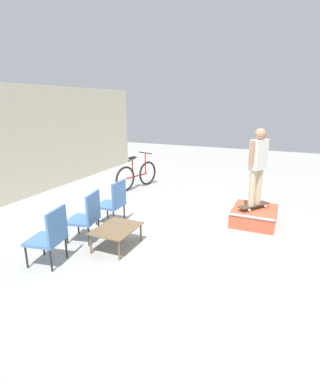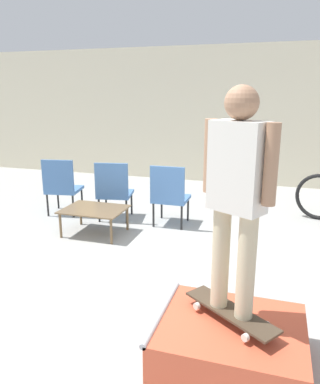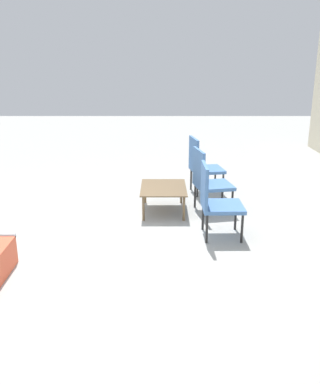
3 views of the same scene
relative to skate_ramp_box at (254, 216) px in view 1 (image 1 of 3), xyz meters
name	(u,v)px [view 1 (image 1 of 3)]	position (x,y,z in m)	size (l,w,h in m)	color
ground_plane	(190,235)	(-1.16, 1.08, -0.16)	(24.00, 24.00, 0.00)	#A8A8A3
house_wall_back	(5,146)	(-1.16, 5.97, 1.34)	(12.00, 0.06, 3.00)	beige
skate_ramp_box	(254,216)	(0.00, 0.00, 0.00)	(1.11, 0.90, 0.35)	#DB5638
skateboard_on_ramp	(254,205)	(-0.01, 0.03, 0.24)	(0.76, 0.62, 0.07)	#473828
person_skater	(258,161)	(-0.01, 0.03, 1.20)	(0.51, 0.36, 1.62)	#C6B793
coffee_table	(116,230)	(-2.21, 2.12, 0.18)	(0.88, 0.67, 0.38)	brown
patio_chair_left	(50,235)	(-3.13, 2.77, 0.35)	(0.60, 0.60, 0.96)	black
patio_chair_center	(87,215)	(-2.19, 2.77, 0.35)	(0.61, 0.61, 0.96)	black
patio_chair_right	(114,201)	(-1.27, 2.77, 0.35)	(0.53, 0.53, 0.96)	black
bicycle	(137,175)	(1.42, 3.65, 0.24)	(1.68, 0.62, 1.05)	black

